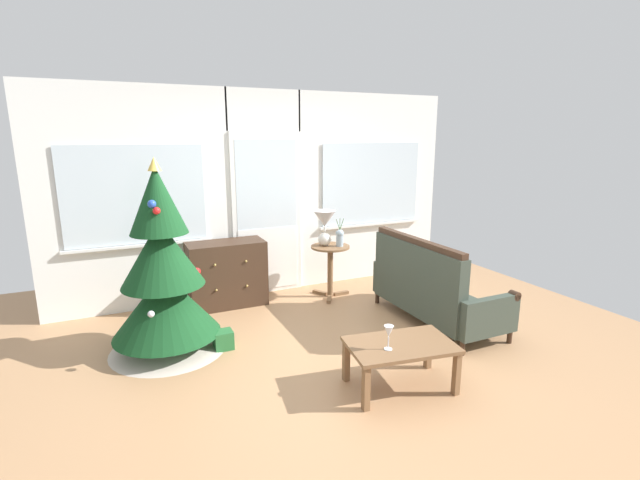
% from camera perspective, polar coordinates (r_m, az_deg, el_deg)
% --- Properties ---
extents(ground_plane, '(6.76, 6.76, 0.00)m').
position_cam_1_polar(ground_plane, '(4.27, 2.57, -14.80)').
color(ground_plane, '#AD7F56').
extents(back_wall_with_door, '(5.20, 0.14, 2.55)m').
position_cam_1_polar(back_wall_with_door, '(5.75, -6.90, 5.79)').
color(back_wall_with_door, white).
rests_on(back_wall_with_door, ground).
extents(christmas_tree, '(1.08, 1.08, 1.82)m').
position_cam_1_polar(christmas_tree, '(4.43, -19.18, -4.83)').
color(christmas_tree, '#4C331E').
rests_on(christmas_tree, ground).
extents(dresser_cabinet, '(0.90, 0.45, 0.78)m').
position_cam_1_polar(dresser_cabinet, '(5.50, -11.69, -4.20)').
color(dresser_cabinet, '#3D281C').
rests_on(dresser_cabinet, ground).
extents(settee_sofa, '(0.72, 1.61, 0.96)m').
position_cam_1_polar(settee_sofa, '(5.03, 13.72, -6.12)').
color(settee_sofa, '#3D281C').
rests_on(settee_sofa, ground).
extents(side_table, '(0.50, 0.48, 0.66)m').
position_cam_1_polar(side_table, '(5.64, 1.30, -2.63)').
color(side_table, brown).
rests_on(side_table, ground).
extents(table_lamp, '(0.28, 0.28, 0.44)m').
position_cam_1_polar(table_lamp, '(5.54, 0.59, 2.14)').
color(table_lamp, silver).
rests_on(table_lamp, side_table).
extents(flower_vase, '(0.11, 0.10, 0.35)m').
position_cam_1_polar(flower_vase, '(5.55, 2.52, 0.39)').
color(flower_vase, '#99ADBC').
rests_on(flower_vase, side_table).
extents(coffee_table, '(0.91, 0.64, 0.38)m').
position_cam_1_polar(coffee_table, '(3.75, 10.14, -13.50)').
color(coffee_table, brown).
rests_on(coffee_table, ground).
extents(wine_glass, '(0.08, 0.08, 0.20)m').
position_cam_1_polar(wine_glass, '(3.56, 8.68, -11.46)').
color(wine_glass, silver).
rests_on(wine_glass, coffee_table).
extents(gift_box, '(0.18, 0.16, 0.18)m').
position_cam_1_polar(gift_box, '(4.52, -12.12, -12.23)').
color(gift_box, '#266633').
rests_on(gift_box, ground).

